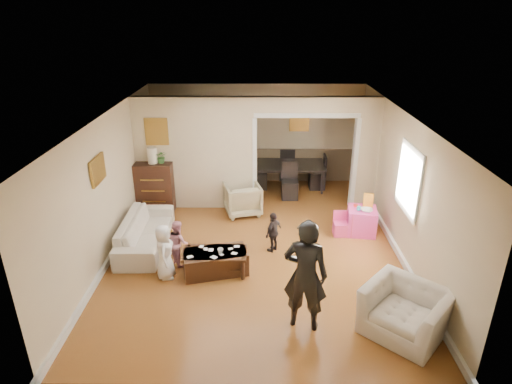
{
  "coord_description": "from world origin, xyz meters",
  "views": [
    {
      "loc": [
        0.05,
        -7.5,
        4.35
      ],
      "look_at": [
        0.0,
        0.2,
        1.05
      ],
      "focal_mm": 30.16,
      "sensor_mm": 36.0,
      "label": 1
    }
  ],
  "objects_px": {
    "child_kneel_b": "(178,242)",
    "dining_table": "(288,176)",
    "child_toddler": "(273,232)",
    "adult_person": "(305,275)",
    "sofa": "(145,232)",
    "armchair_back": "(242,199)",
    "play_table": "(362,221)",
    "cyan_cup": "(359,208)",
    "coffee_table": "(215,262)",
    "coffee_cup": "(220,251)",
    "dresser": "(155,187)",
    "armchair_front": "(405,311)",
    "child_kneel_a": "(165,252)",
    "table_lamp": "(152,155)"
  },
  "relations": [
    {
      "from": "armchair_back",
      "to": "armchair_front",
      "type": "distance_m",
      "value": 4.65
    },
    {
      "from": "child_kneel_a",
      "to": "sofa",
      "type": "bearing_deg",
      "value": 25.42
    },
    {
      "from": "child_kneel_b",
      "to": "dining_table",
      "type": "bearing_deg",
      "value": -65.62
    },
    {
      "from": "cyan_cup",
      "to": "coffee_table",
      "type": "bearing_deg",
      "value": -152.89
    },
    {
      "from": "armchair_front",
      "to": "coffee_cup",
      "type": "height_order",
      "value": "armchair_front"
    },
    {
      "from": "table_lamp",
      "to": "armchair_back",
      "type": "bearing_deg",
      "value": -4.95
    },
    {
      "from": "coffee_table",
      "to": "play_table",
      "type": "bearing_deg",
      "value": 27.1
    },
    {
      "from": "dining_table",
      "to": "child_kneel_a",
      "type": "distance_m",
      "value": 4.73
    },
    {
      "from": "child_toddler",
      "to": "adult_person",
      "type": "bearing_deg",
      "value": 46.05
    },
    {
      "from": "armchair_front",
      "to": "play_table",
      "type": "height_order",
      "value": "armchair_front"
    },
    {
      "from": "dresser",
      "to": "coffee_table",
      "type": "relative_size",
      "value": 1.04
    },
    {
      "from": "child_kneel_b",
      "to": "armchair_back",
      "type": "bearing_deg",
      "value": -61.4
    },
    {
      "from": "adult_person",
      "to": "child_kneel_b",
      "type": "xyz_separation_m",
      "value": [
        -2.13,
        1.68,
        -0.44
      ]
    },
    {
      "from": "table_lamp",
      "to": "child_toddler",
      "type": "xyz_separation_m",
      "value": [
        2.66,
        -1.84,
        -0.93
      ]
    },
    {
      "from": "coffee_cup",
      "to": "adult_person",
      "type": "relative_size",
      "value": 0.06
    },
    {
      "from": "table_lamp",
      "to": "dining_table",
      "type": "bearing_deg",
      "value": 23.11
    },
    {
      "from": "table_lamp",
      "to": "dining_table",
      "type": "distance_m",
      "value": 3.56
    },
    {
      "from": "sofa",
      "to": "adult_person",
      "type": "relative_size",
      "value": 1.17
    },
    {
      "from": "table_lamp",
      "to": "adult_person",
      "type": "xyz_separation_m",
      "value": [
        3.04,
        -3.97,
        -0.46
      ]
    },
    {
      "from": "dining_table",
      "to": "child_kneel_b",
      "type": "xyz_separation_m",
      "value": [
        -2.23,
        -3.63,
        0.1
      ]
    },
    {
      "from": "armchair_front",
      "to": "child_kneel_a",
      "type": "bearing_deg",
      "value": -158.61
    },
    {
      "from": "child_toddler",
      "to": "dining_table",
      "type": "bearing_deg",
      "value": -152.65
    },
    {
      "from": "table_lamp",
      "to": "play_table",
      "type": "height_order",
      "value": "table_lamp"
    },
    {
      "from": "table_lamp",
      "to": "play_table",
      "type": "bearing_deg",
      "value": -13.67
    },
    {
      "from": "dresser",
      "to": "adult_person",
      "type": "relative_size",
      "value": 0.66
    },
    {
      "from": "sofa",
      "to": "child_toddler",
      "type": "xyz_separation_m",
      "value": [
        2.52,
        -0.2,
        0.11
      ]
    },
    {
      "from": "coffee_table",
      "to": "cyan_cup",
      "type": "bearing_deg",
      "value": 27.11
    },
    {
      "from": "cyan_cup",
      "to": "dining_table",
      "type": "xyz_separation_m",
      "value": [
        -1.28,
        2.49,
        -0.26
      ]
    },
    {
      "from": "armchair_front",
      "to": "play_table",
      "type": "relative_size",
      "value": 1.92
    },
    {
      "from": "play_table",
      "to": "child_kneel_a",
      "type": "relative_size",
      "value": 0.57
    },
    {
      "from": "armchair_back",
      "to": "child_kneel_b",
      "type": "relative_size",
      "value": 0.92
    },
    {
      "from": "armchair_front",
      "to": "cyan_cup",
      "type": "bearing_deg",
      "value": 132.7
    },
    {
      "from": "dresser",
      "to": "child_toddler",
      "type": "bearing_deg",
      "value": -34.67
    },
    {
      "from": "armchair_back",
      "to": "play_table",
      "type": "bearing_deg",
      "value": 145.22
    },
    {
      "from": "table_lamp",
      "to": "play_table",
      "type": "distance_m",
      "value": 4.77
    },
    {
      "from": "coffee_table",
      "to": "child_kneel_b",
      "type": "xyz_separation_m",
      "value": [
        -0.7,
        0.3,
        0.22
      ]
    },
    {
      "from": "sofa",
      "to": "coffee_cup",
      "type": "bearing_deg",
      "value": -123.49
    },
    {
      "from": "armchair_front",
      "to": "child_toddler",
      "type": "relative_size",
      "value": 1.34
    },
    {
      "from": "dresser",
      "to": "play_table",
      "type": "xyz_separation_m",
      "value": [
        4.52,
        -1.1,
        -0.3
      ]
    },
    {
      "from": "dining_table",
      "to": "adult_person",
      "type": "distance_m",
      "value": 5.34
    },
    {
      "from": "dining_table",
      "to": "armchair_front",
      "type": "bearing_deg",
      "value": -75.63
    },
    {
      "from": "coffee_cup",
      "to": "child_toddler",
      "type": "height_order",
      "value": "child_toddler"
    },
    {
      "from": "child_toddler",
      "to": "coffee_table",
      "type": "bearing_deg",
      "value": -18.47
    },
    {
      "from": "cyan_cup",
      "to": "adult_person",
      "type": "relative_size",
      "value": 0.05
    },
    {
      "from": "cyan_cup",
      "to": "child_kneel_a",
      "type": "relative_size",
      "value": 0.08
    },
    {
      "from": "table_lamp",
      "to": "dining_table",
      "type": "relative_size",
      "value": 0.19
    },
    {
      "from": "coffee_cup",
      "to": "child_kneel_b",
      "type": "height_order",
      "value": "child_kneel_b"
    },
    {
      "from": "cyan_cup",
      "to": "adult_person",
      "type": "xyz_separation_m",
      "value": [
        -1.38,
        -2.82,
        0.29
      ]
    },
    {
      "from": "child_kneel_b",
      "to": "child_toddler",
      "type": "relative_size",
      "value": 1.06
    },
    {
      "from": "armchair_front",
      "to": "play_table",
      "type": "distance_m",
      "value": 3.01
    }
  ]
}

